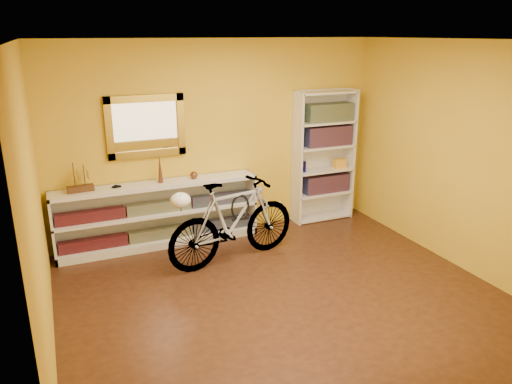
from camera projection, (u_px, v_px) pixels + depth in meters
name	position (u px, v px, depth m)	size (l,w,h in m)	color
floor	(282.00, 296.00, 5.23)	(4.50, 4.00, 0.01)	#32190E
ceiling	(286.00, 39.00, 4.43)	(4.50, 4.00, 0.01)	silver
back_wall	(218.00, 139.00, 6.58)	(4.50, 0.01, 2.60)	gold
left_wall	(34.00, 209.00, 3.99)	(0.01, 4.00, 2.60)	gold
right_wall	(460.00, 157.00, 5.67)	(0.01, 4.00, 2.60)	gold
gilt_mirror	(146.00, 126.00, 6.12)	(0.98, 0.06, 0.78)	olive
wall_socket	(278.00, 205.00, 7.23)	(0.09, 0.01, 0.09)	silver
console_unit	(159.00, 214.00, 6.36)	(2.60, 0.35, 0.85)	silver
cd_row_lower	(161.00, 233.00, 6.42)	(2.50, 0.13, 0.14)	black
cd_row_upper	(159.00, 207.00, 6.31)	(2.50, 0.13, 0.14)	navy
model_ship	(79.00, 177.00, 5.83)	(0.31, 0.11, 0.36)	#3D2311
toy_car	(117.00, 188.00, 6.04)	(0.00, 0.00, 0.00)	black
bronze_ornament	(160.00, 168.00, 6.19)	(0.07, 0.07, 0.38)	brown
decorative_orb	(194.00, 175.00, 6.39)	(0.10, 0.10, 0.10)	brown
bookcase	(324.00, 157.00, 7.13)	(0.90, 0.30, 1.90)	silver
book_row_a	(325.00, 183.00, 7.27)	(0.70, 0.22, 0.26)	maroon
book_row_b	(328.00, 136.00, 7.05)	(0.70, 0.22, 0.28)	maroon
book_row_c	(329.00, 112.00, 6.95)	(0.70, 0.22, 0.25)	navy
travel_mug	(304.00, 167.00, 7.02)	(0.07, 0.07, 0.16)	navy
red_tin	(312.00, 116.00, 6.89)	(0.12, 0.12, 0.16)	maroon
yellow_bag	(340.00, 163.00, 7.22)	(0.17, 0.12, 0.13)	gold
bicycle	(233.00, 221.00, 5.88)	(1.76, 0.45, 1.03)	silver
helmet	(181.00, 200.00, 5.41)	(0.23, 0.22, 0.17)	white
u_lock	(240.00, 207.00, 5.89)	(0.24, 0.24, 0.03)	black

